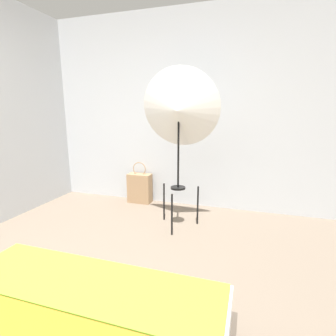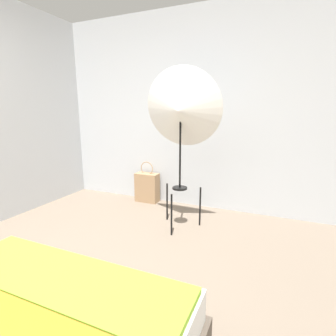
{
  "view_description": "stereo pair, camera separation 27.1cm",
  "coord_description": "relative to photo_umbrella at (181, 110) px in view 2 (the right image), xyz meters",
  "views": [
    {
      "loc": [
        1.03,
        -0.99,
        1.31
      ],
      "look_at": [
        0.23,
        1.54,
        0.73
      ],
      "focal_mm": 28.0,
      "sensor_mm": 36.0,
      "label": 1
    },
    {
      "loc": [
        1.28,
        -0.89,
        1.31
      ],
      "look_at": [
        0.23,
        1.54,
        0.73
      ],
      "focal_mm": 28.0,
      "sensor_mm": 36.0,
      "label": 2
    }
  ],
  "objects": [
    {
      "name": "wall_back",
      "position": [
        -0.28,
        0.76,
        -0.02
      ],
      "size": [
        8.0,
        0.05,
        2.6
      ],
      "color": "#B7BCC1",
      "rests_on": "ground_plane"
    },
    {
      "name": "ground_plane",
      "position": [
        -0.28,
        -1.76,
        -1.32
      ],
      "size": [
        14.0,
        14.0,
        0.0
      ],
      "primitive_type": "plane",
      "color": "#756656"
    },
    {
      "name": "photo_umbrella",
      "position": [
        0.0,
        0.0,
        0.0
      ],
      "size": [
        0.86,
        0.43,
        1.77
      ],
      "color": "black",
      "rests_on": "ground_plane"
    },
    {
      "name": "tote_bag",
      "position": [
        -0.74,
        0.62,
        -1.1
      ],
      "size": [
        0.33,
        0.17,
        0.6
      ],
      "color": "#9E7A56",
      "rests_on": "ground_plane"
    }
  ]
}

